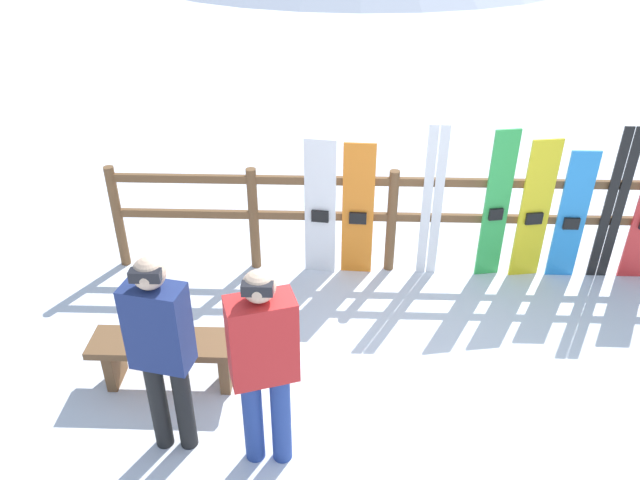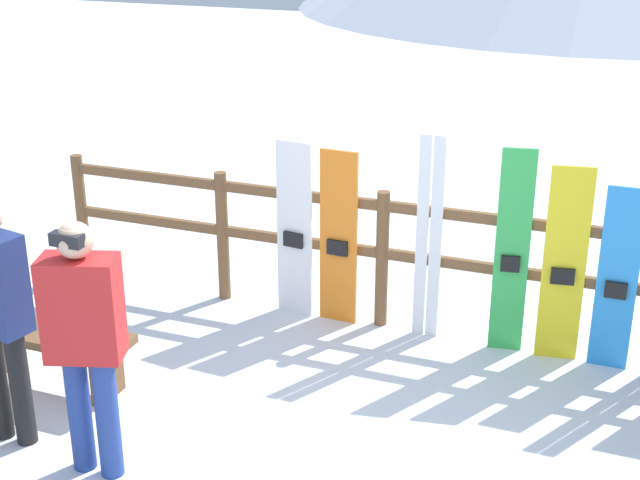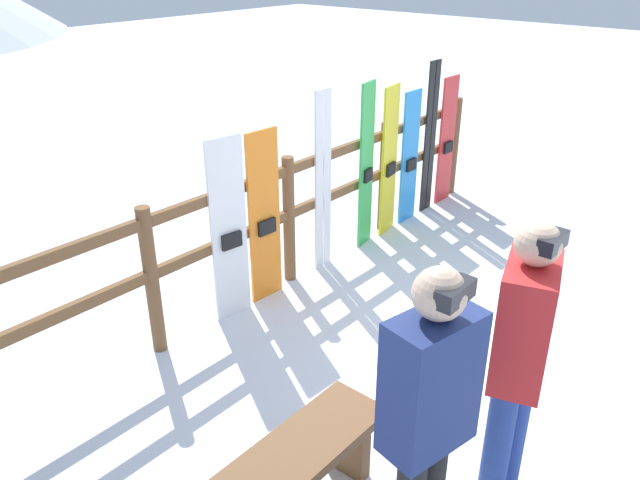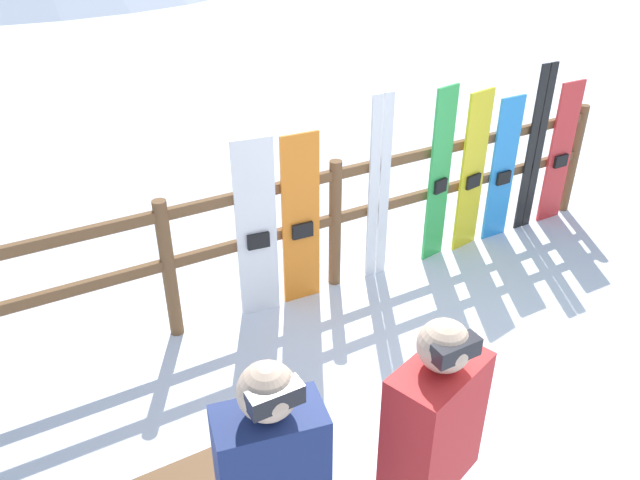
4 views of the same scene
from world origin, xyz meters
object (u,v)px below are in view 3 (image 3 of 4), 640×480
at_px(snowboard_yellow, 389,162).
at_px(ski_pair_black, 430,138).
at_px(person_red, 520,350).
at_px(bench, 288,474).
at_px(snowboard_orange, 264,218).
at_px(person_navy, 428,412).
at_px(ski_pair_white, 323,182).
at_px(snowboard_green, 366,167).
at_px(snowboard_blue, 410,158).
at_px(snowboard_red, 447,141).
at_px(snowboard_white, 229,231).

height_order(snowboard_yellow, ski_pair_black, ski_pair_black).
bearing_deg(snowboard_yellow, person_red, -134.74).
distance_m(bench, snowboard_yellow, 3.66).
bearing_deg(snowboard_orange, person_red, -105.32).
xyz_separation_m(person_red, snowboard_orange, (0.65, 2.39, -0.21)).
relative_size(person_navy, ski_pair_white, 1.00).
bearing_deg(person_red, snowboard_orange, 74.68).
bearing_deg(snowboard_green, person_navy, -139.32).
bearing_deg(snowboard_orange, snowboard_blue, -0.00).
relative_size(snowboard_green, snowboard_red, 1.12).
distance_m(person_red, ski_pair_black, 3.93).
bearing_deg(snowboard_orange, bench, -132.34).
distance_m(bench, snowboard_blue, 3.98).
xyz_separation_m(bench, snowboard_orange, (1.52, 1.66, 0.39)).
height_order(ski_pair_white, snowboard_blue, ski_pair_white).
height_order(snowboard_white, snowboard_blue, snowboard_white).
bearing_deg(snowboard_white, snowboard_green, 0.00).
distance_m(snowboard_white, snowboard_green, 1.71).
bearing_deg(snowboard_white, snowboard_orange, -0.00).
height_order(snowboard_yellow, snowboard_blue, snowboard_yellow).
distance_m(person_red, snowboard_white, 2.41).
height_order(person_red, snowboard_orange, person_red).
bearing_deg(snowboard_orange, snowboard_white, 180.00).
xyz_separation_m(snowboard_white, ski_pair_black, (2.83, 0.00, 0.08)).
bearing_deg(bench, snowboard_white, 55.48).
xyz_separation_m(snowboard_white, snowboard_blue, (2.45, -0.00, -0.04)).
xyz_separation_m(person_navy, snowboard_orange, (1.33, 2.30, -0.23)).
bearing_deg(snowboard_white, bench, -124.52).
bearing_deg(person_navy, snowboard_orange, 59.85).
bearing_deg(snowboard_white, snowboard_red, -0.00).
xyz_separation_m(snowboard_orange, snowboard_blue, (2.08, -0.00, -0.02)).
bearing_deg(bench, snowboard_yellow, 27.27).
bearing_deg(ski_pair_white, snowboard_white, -179.82).
bearing_deg(snowboard_yellow, ski_pair_white, 179.80).
bearing_deg(ski_pair_white, snowboard_blue, -0.15).
bearing_deg(snowboard_orange, person_navy, -120.15).
xyz_separation_m(person_navy, snowboard_green, (2.67, 2.30, -0.15)).
distance_m(ski_pair_white, snowboard_green, 0.62).
xyz_separation_m(person_red, snowboard_green, (1.99, 2.39, -0.13)).
xyz_separation_m(snowboard_white, snowboard_red, (3.19, -0.00, -0.03)).
xyz_separation_m(bench, snowboard_white, (1.14, 1.66, 0.41)).
height_order(person_navy, snowboard_yellow, person_navy).
bearing_deg(ski_pair_black, snowboard_green, -179.83).
bearing_deg(snowboard_white, ski_pair_white, 0.18).
height_order(snowboard_white, snowboard_yellow, snowboard_yellow).
distance_m(snowboard_white, snowboard_red, 3.19).
height_order(ski_pair_white, snowboard_green, ski_pair_white).
bearing_deg(ski_pair_white, snowboard_yellow, -0.20).
relative_size(ski_pair_white, snowboard_blue, 1.17).
bearing_deg(ski_pair_black, person_navy, -148.78).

